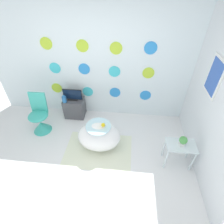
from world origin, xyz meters
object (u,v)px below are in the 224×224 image
tv (73,95)px  potted_plant_left (183,141)px  vase (64,99)px  bathtub (99,136)px  chair (40,120)px

tv → potted_plant_left: bearing=-27.3°
vase → potted_plant_left: bearing=-23.4°
tv → potted_plant_left: tv is taller
tv → vase: 0.21m
bathtub → potted_plant_left: 1.51m
tv → bathtub: bearing=-50.7°
bathtub → tv: tv is taller
bathtub → chair: size_ratio=0.94×
tv → vase: bearing=-145.2°
chair → potted_plant_left: chair is taller
bathtub → tv: size_ratio=1.91×
chair → tv: (0.60, 0.57, 0.32)m
chair → potted_plant_left: 2.88m
vase → chair: bearing=-134.3°
vase → potted_plant_left: (2.37, -1.02, 0.05)m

